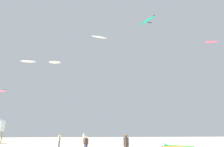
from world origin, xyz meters
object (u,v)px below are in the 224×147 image
Objects in this scene: kite_aloft_3 at (28,61)px; kite_aloft_4 at (99,37)px; person_right at (86,143)px; kite_aloft_5 at (211,42)px; kite_grounded_near at (165,145)px; kite_aloft_6 at (148,20)px; kite_aloft_2 at (1,91)px; kite_aloft_0 at (55,62)px; person_midground at (59,140)px; kite_aloft_1 at (148,22)px; person_left at (84,137)px; person_foreground at (126,144)px.

kite_aloft_3 is 0.99× the size of kite_aloft_4.
kite_aloft_5 is at bearing -79.38° from person_right.
kite_aloft_6 is (-0.96, 1.74, 19.14)m from kite_grounded_near.
kite_aloft_2 is at bearing -101.03° from kite_aloft_3.
kite_aloft_6 is (17.64, -23.15, 0.45)m from kite_aloft_0.
kite_grounded_near is 1.16× the size of kite_aloft_2.
person_midground is 6.96m from person_right.
kite_aloft_4 is at bearing 163.03° from kite_aloft_1.
person_midground reaches higher than person_left.
kite_aloft_6 is at bearing -64.39° from person_right.
kite_aloft_1 is 0.75× the size of kite_aloft_2.
kite_aloft_4 reaches higher than person_foreground.
kite_aloft_4 is (-7.90, 15.78, 22.12)m from kite_grounded_near.
person_midground is 13.65m from kite_grounded_near.
person_midground is at bearing -138.74° from kite_aloft_1.
person_midground is 0.75× the size of kite_aloft_1.
person_foreground is 20.33m from person_left.
kite_aloft_1 is at bearing -24.02° from kite_aloft_3.
kite_grounded_near is 19.24m from kite_aloft_6.
kite_grounded_near is at bearing -53.22° from kite_aloft_0.
kite_grounded_near is 1.46× the size of kite_aloft_5.
kite_aloft_3 is (-27.57, 12.29, -6.17)m from kite_aloft_1.
kite_aloft_4 is 15.94m from kite_aloft_6.
kite_aloft_2 reaches higher than kite_grounded_near.
kite_aloft_3 is (-11.56, 26.33, 17.84)m from person_midground.
person_left reaches higher than kite_grounded_near.
person_foreground is at bearing -114.98° from kite_aloft_6.
kite_aloft_5 reaches higher than person_foreground.
kite_aloft_3 reaches higher than kite_grounded_near.
kite_aloft_3 reaches higher than person_right.
kite_aloft_0 is at bearing -5.05° from person_right.
kite_aloft_5 is at bearing -114.77° from person_foreground.
person_midground is 0.49× the size of kite_grounded_near.
kite_aloft_6 is (9.48, 9.40, 18.43)m from person_right.
kite_grounded_near is 0.95× the size of kite_aloft_4.
person_left is 0.48× the size of kite_grounded_near.
kite_aloft_4 is (2.77, 8.02, 21.33)m from person_left.
person_foreground is at bearing -73.41° from kite_aloft_0.
kite_aloft_1 reaches higher than kite_aloft_0.
person_left is 19.87m from kite_aloft_2.
person_foreground is at bearing -64.71° from kite_aloft_3.
person_right is at bearing -150.25° from kite_aloft_5.
kite_aloft_3 is at bearing 78.97° from kite_aloft_2.
person_midground is (-6.04, 10.90, -0.04)m from person_foreground.
person_midground is 31.04m from kite_aloft_5.
person_foreground is at bearing -138.02° from kite_aloft_5.
kite_aloft_2 is at bearing 120.63° from person_midground.
kite_aloft_2 reaches higher than person_right.
person_right is at bearing -122.47° from kite_aloft_1.
kite_aloft_4 reaches higher than kite_aloft_5.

